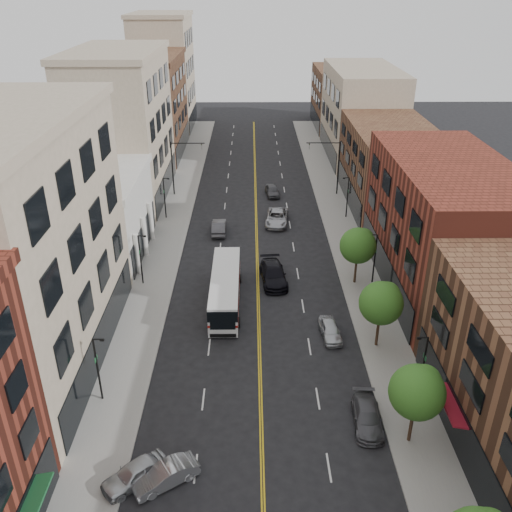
{
  "coord_description": "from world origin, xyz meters",
  "views": [
    {
      "loc": [
        -0.59,
        -21.04,
        26.14
      ],
      "look_at": [
        -0.21,
        20.12,
        5.0
      ],
      "focal_mm": 38.0,
      "sensor_mm": 36.0,
      "label": 1
    }
  ],
  "objects_px": {
    "car_parked_far": "(330,330)",
    "car_lane_c": "(272,191)",
    "car_parked_mid": "(367,417)",
    "car_lane_behind": "(219,227)",
    "car_lane_a": "(273,274)",
    "city_bus": "(225,287)",
    "car_angle_a": "(135,473)",
    "car_lane_b": "(277,217)",
    "car_angle_b": "(166,475)"
  },
  "relations": [
    {
      "from": "car_parked_far",
      "to": "car_lane_c",
      "type": "bearing_deg",
      "value": 91.47
    },
    {
      "from": "car_parked_mid",
      "to": "car_lane_behind",
      "type": "xyz_separation_m",
      "value": [
        -11.25,
        30.25,
        0.09
      ]
    },
    {
      "from": "car_lane_a",
      "to": "car_lane_behind",
      "type": "bearing_deg",
      "value": 111.32
    },
    {
      "from": "city_bus",
      "to": "car_lane_behind",
      "type": "relative_size",
      "value": 2.53
    },
    {
      "from": "city_bus",
      "to": "car_lane_behind",
      "type": "distance_m",
      "value": 15.33
    },
    {
      "from": "city_bus",
      "to": "car_parked_far",
      "type": "bearing_deg",
      "value": -30.97
    },
    {
      "from": "car_angle_a",
      "to": "car_lane_b",
      "type": "relative_size",
      "value": 0.72
    },
    {
      "from": "car_parked_mid",
      "to": "car_lane_a",
      "type": "relative_size",
      "value": 0.78
    },
    {
      "from": "city_bus",
      "to": "car_lane_behind",
      "type": "bearing_deg",
      "value": 95.11
    },
    {
      "from": "car_parked_mid",
      "to": "city_bus",
      "type": "bearing_deg",
      "value": 126.67
    },
    {
      "from": "car_angle_a",
      "to": "car_lane_behind",
      "type": "xyz_separation_m",
      "value": [
        3.07,
        34.7,
        0.05
      ]
    },
    {
      "from": "car_lane_c",
      "to": "car_lane_b",
      "type": "bearing_deg",
      "value": -94.75
    },
    {
      "from": "car_parked_mid",
      "to": "car_lane_behind",
      "type": "distance_m",
      "value": 32.27
    },
    {
      "from": "car_lane_behind",
      "to": "car_lane_c",
      "type": "distance_m",
      "value": 13.69
    },
    {
      "from": "car_lane_a",
      "to": "car_lane_c",
      "type": "relative_size",
      "value": 1.39
    },
    {
      "from": "car_lane_b",
      "to": "car_lane_behind",
      "type": "bearing_deg",
      "value": -152.6
    },
    {
      "from": "car_lane_behind",
      "to": "car_lane_c",
      "type": "xyz_separation_m",
      "value": [
        6.56,
        12.01,
        -0.04
      ]
    },
    {
      "from": "car_lane_a",
      "to": "car_lane_b",
      "type": "height_order",
      "value": "car_lane_a"
    },
    {
      "from": "car_parked_mid",
      "to": "car_lane_c",
      "type": "relative_size",
      "value": 1.08
    },
    {
      "from": "car_parked_mid",
      "to": "car_lane_behind",
      "type": "relative_size",
      "value": 0.99
    },
    {
      "from": "city_bus",
      "to": "car_parked_mid",
      "type": "bearing_deg",
      "value": -56.8
    },
    {
      "from": "car_parked_far",
      "to": "car_lane_behind",
      "type": "distance_m",
      "value": 22.83
    },
    {
      "from": "car_parked_far",
      "to": "car_lane_behind",
      "type": "height_order",
      "value": "car_lane_behind"
    },
    {
      "from": "car_lane_behind",
      "to": "car_lane_a",
      "type": "xyz_separation_m",
      "value": [
        5.83,
        -11.39,
        0.09
      ]
    },
    {
      "from": "city_bus",
      "to": "car_lane_c",
      "type": "distance_m",
      "value": 27.75
    },
    {
      "from": "city_bus",
      "to": "car_parked_mid",
      "type": "distance_m",
      "value": 17.99
    },
    {
      "from": "car_lane_b",
      "to": "car_lane_a",
      "type": "bearing_deg",
      "value": -87.64
    },
    {
      "from": "car_angle_b",
      "to": "car_lane_behind",
      "type": "distance_m",
      "value": 34.84
    },
    {
      "from": "car_angle_a",
      "to": "car_lane_a",
      "type": "xyz_separation_m",
      "value": [
        8.9,
        23.31,
        0.14
      ]
    },
    {
      "from": "car_lane_c",
      "to": "car_parked_mid",
      "type": "bearing_deg",
      "value": -89.89
    },
    {
      "from": "car_angle_b",
      "to": "car_lane_a",
      "type": "distance_m",
      "value": 24.47
    },
    {
      "from": "city_bus",
      "to": "car_angle_b",
      "type": "height_order",
      "value": "city_bus"
    },
    {
      "from": "car_lane_behind",
      "to": "car_lane_a",
      "type": "bearing_deg",
      "value": 115.7
    },
    {
      "from": "car_lane_behind",
      "to": "car_lane_c",
      "type": "height_order",
      "value": "car_lane_behind"
    },
    {
      "from": "car_parked_mid",
      "to": "car_lane_c",
      "type": "xyz_separation_m",
      "value": [
        -4.69,
        42.26,
        0.05
      ]
    },
    {
      "from": "city_bus",
      "to": "car_lane_c",
      "type": "bearing_deg",
      "value": 79.15
    },
    {
      "from": "car_angle_b",
      "to": "car_parked_far",
      "type": "distance_m",
      "value": 18.33
    },
    {
      "from": "car_angle_b",
      "to": "car_parked_mid",
      "type": "height_order",
      "value": "car_angle_b"
    },
    {
      "from": "car_parked_mid",
      "to": "car_lane_b",
      "type": "distance_m",
      "value": 33.17
    },
    {
      "from": "city_bus",
      "to": "car_angle_b",
      "type": "distance_m",
      "value": 19.79
    },
    {
      "from": "car_angle_b",
      "to": "car_lane_a",
      "type": "height_order",
      "value": "car_lane_a"
    },
    {
      "from": "car_angle_b",
      "to": "car_lane_behind",
      "type": "height_order",
      "value": "car_lane_behind"
    },
    {
      "from": "car_parked_mid",
      "to": "car_parked_far",
      "type": "bearing_deg",
      "value": 99.93
    },
    {
      "from": "city_bus",
      "to": "car_lane_b",
      "type": "relative_size",
      "value": 2.03
    },
    {
      "from": "car_lane_c",
      "to": "car_lane_behind",
      "type": "bearing_deg",
      "value": -124.88
    },
    {
      "from": "city_bus",
      "to": "car_lane_behind",
      "type": "height_order",
      "value": "city_bus"
    },
    {
      "from": "car_lane_behind",
      "to": "car_lane_b",
      "type": "bearing_deg",
      "value": -160.34
    },
    {
      "from": "car_lane_b",
      "to": "car_angle_a",
      "type": "bearing_deg",
      "value": -98.48
    },
    {
      "from": "car_lane_c",
      "to": "car_angle_b",
      "type": "bearing_deg",
      "value": -105.73
    },
    {
      "from": "car_parked_far",
      "to": "car_lane_c",
      "type": "xyz_separation_m",
      "value": [
        -3.57,
        32.46,
        0.05
      ]
    }
  ]
}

